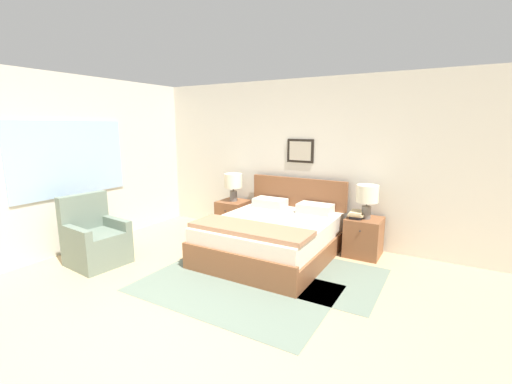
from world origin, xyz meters
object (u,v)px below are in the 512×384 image
(armchair, at_px, (95,241))
(nightstand_near_window, at_px, (234,216))
(table_lamp_near_window, at_px, (233,182))
(table_lamp_by_door, at_px, (367,196))
(bed, at_px, (272,236))
(nightstand_by_door, at_px, (364,237))

(armchair, height_order, nightstand_near_window, armchair)
(nightstand_near_window, bearing_deg, table_lamp_near_window, -42.42)
(nightstand_near_window, height_order, table_lamp_by_door, table_lamp_by_door)
(armchair, bearing_deg, table_lamp_by_door, 129.79)
(armchair, distance_m, table_lamp_by_door, 3.83)
(nightstand_near_window, height_order, table_lamp_near_window, table_lamp_near_window)
(armchair, height_order, table_lamp_by_door, table_lamp_by_door)
(table_lamp_near_window, height_order, table_lamp_by_door, same)
(armchair, xyz_separation_m, table_lamp_near_window, (0.84, 2.14, 0.57))
(bed, distance_m, table_lamp_near_window, 1.46)
(nightstand_by_door, xyz_separation_m, table_lamp_by_door, (0.01, -0.01, 0.61))
(bed, bearing_deg, nightstand_near_window, 148.16)
(table_lamp_by_door, bearing_deg, bed, -148.68)
(bed, distance_m, nightstand_by_door, 1.34)
(bed, distance_m, nightstand_near_window, 1.34)
(nightstand_by_door, bearing_deg, table_lamp_by_door, -19.15)
(armchair, height_order, table_lamp_near_window, table_lamp_near_window)
(table_lamp_near_window, bearing_deg, armchair, -111.41)
(bed, xyz_separation_m, table_lamp_near_window, (-1.13, 0.70, 0.59))
(bed, bearing_deg, table_lamp_near_window, 148.22)
(bed, height_order, table_lamp_by_door, table_lamp_by_door)
(bed, relative_size, nightstand_near_window, 3.44)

